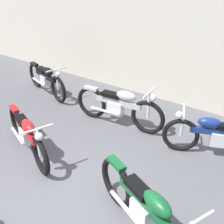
# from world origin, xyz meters

# --- Properties ---
(ground_plane) EXTENTS (40.00, 40.00, 0.00)m
(ground_plane) POSITION_xyz_m (0.00, 0.00, 0.00)
(ground_plane) COLOR #56565B
(building_wall) EXTENTS (18.00, 0.30, 3.53)m
(building_wall) POSITION_xyz_m (0.00, 4.55, 1.77)
(building_wall) COLOR beige
(building_wall) RESTS_ON ground_plane
(motorcycle_red) EXTENTS (1.89, 0.89, 0.89)m
(motorcycle_red) POSITION_xyz_m (-1.33, 0.80, 0.43)
(motorcycle_red) COLOR black
(motorcycle_red) RESTS_ON ground_plane
(motorcycle_green) EXTENTS (2.01, 1.03, 0.97)m
(motorcycle_green) POSITION_xyz_m (1.33, 0.48, 0.47)
(motorcycle_green) COLOR black
(motorcycle_green) RESTS_ON ground_plane
(motorcycle_blue) EXTENTS (1.85, 0.91, 0.88)m
(motorcycle_blue) POSITION_xyz_m (1.50, 2.77, 0.42)
(motorcycle_blue) COLOR black
(motorcycle_blue) RESTS_ON ground_plane
(motorcycle_silver) EXTENTS (2.15, 0.60, 0.96)m
(motorcycle_silver) POSITION_xyz_m (-0.55, 2.66, 0.46)
(motorcycle_silver) COLOR black
(motorcycle_silver) RESTS_ON ground_plane
(motorcycle_black) EXTENTS (1.96, 0.77, 0.90)m
(motorcycle_black) POSITION_xyz_m (-3.06, 2.89, 0.43)
(motorcycle_black) COLOR black
(motorcycle_black) RESTS_ON ground_plane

